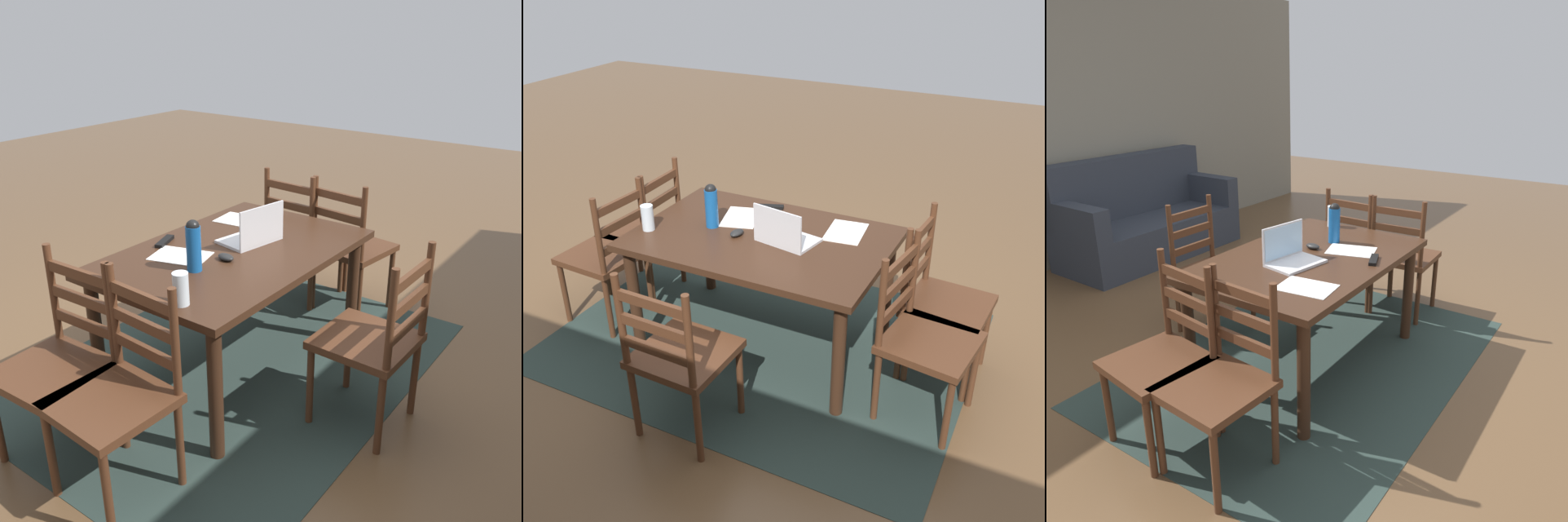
{
  "view_description": "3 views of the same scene",
  "coord_description": "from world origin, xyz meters",
  "views": [
    {
      "loc": [
        2.31,
        1.86,
        1.92
      ],
      "look_at": [
        -0.12,
        0.1,
        0.65
      ],
      "focal_mm": 40.79,
      "sensor_mm": 36.0,
      "label": 1
    },
    {
      "loc": [
        -1.5,
        2.75,
        2.27
      ],
      "look_at": [
        -0.07,
        -0.14,
        0.52
      ],
      "focal_mm": 41.9,
      "sensor_mm": 36.0,
      "label": 2
    },
    {
      "loc": [
        -2.49,
        -1.65,
        1.81
      ],
      "look_at": [
        0.06,
        0.05,
        0.67
      ],
      "focal_mm": 35.65,
      "sensor_mm": 36.0,
      "label": 3
    }
  ],
  "objects": [
    {
      "name": "dining_table",
      "position": [
        0.0,
        0.0,
        0.64
      ],
      "size": [
        1.46,
        0.97,
        0.73
      ],
      "color": "#382114",
      "rests_on": "ground"
    },
    {
      "name": "chair_right_near",
      "position": [
        1.02,
        -0.19,
        0.46
      ],
      "size": [
        0.46,
        0.46,
        0.95
      ],
      "color": "#4C2B19",
      "rests_on": "ground"
    },
    {
      "name": "paper_stack_right",
      "position": [
        0.23,
        -0.17,
        0.73
      ],
      "size": [
        0.28,
        0.34,
        0.0
      ],
      "primitive_type": "cube",
      "rotation": [
        0.0,
        0.0,
        0.29
      ],
      "color": "white",
      "rests_on": "dining_table"
    },
    {
      "name": "chair_left_near",
      "position": [
        -1.02,
        -0.2,
        0.46
      ],
      "size": [
        0.47,
        0.47,
        0.95
      ],
      "color": "#4C2B19",
      "rests_on": "ground"
    },
    {
      "name": "computer_mouse",
      "position": [
        0.13,
        0.06,
        0.75
      ],
      "size": [
        0.07,
        0.11,
        0.03
      ],
      "primitive_type": "ellipsoid",
      "rotation": [
        0.0,
        0.0,
        -0.13
      ],
      "color": "black",
      "rests_on": "dining_table"
    },
    {
      "name": "chair_right_far",
      "position": [
        1.02,
        0.2,
        0.46
      ],
      "size": [
        0.46,
        0.46,
        0.95
      ],
      "color": "#4C2B19",
      "rests_on": "ground"
    },
    {
      "name": "drinking_glass",
      "position": [
        0.64,
        0.22,
        0.81
      ],
      "size": [
        0.07,
        0.07,
        0.15
      ],
      "primitive_type": "cylinder",
      "color": "silver",
      "rests_on": "dining_table"
    },
    {
      "name": "paper_stack_left",
      "position": [
        -0.41,
        -0.26,
        0.73
      ],
      "size": [
        0.24,
        0.32,
        0.0
      ],
      "primitive_type": "cube",
      "rotation": [
        0.0,
        0.0,
        0.12
      ],
      "color": "white",
      "rests_on": "dining_table"
    },
    {
      "name": "chair_left_far",
      "position": [
        -1.02,
        0.19,
        0.46
      ],
      "size": [
        0.5,
        0.5,
        0.95
      ],
      "color": "#4C2B19",
      "rests_on": "ground"
    },
    {
      "name": "tv_remote",
      "position": [
        0.14,
        -0.37,
        0.74
      ],
      "size": [
        0.17,
        0.1,
        0.02
      ],
      "primitive_type": "cube",
      "rotation": [
        0.0,
        0.0,
        1.93
      ],
      "color": "black",
      "rests_on": "dining_table"
    },
    {
      "name": "laptop",
      "position": [
        -0.15,
        0.03,
        0.79
      ],
      "size": [
        0.35,
        0.27,
        0.23
      ],
      "color": "silver",
      "rests_on": "dining_table"
    },
    {
      "name": "ground_plane",
      "position": [
        0.0,
        0.0,
        0.0
      ],
      "size": [
        14.0,
        14.0,
        0.0
      ],
      "primitive_type": "plane",
      "color": "brown"
    },
    {
      "name": "area_rug",
      "position": [
        0.0,
        0.0,
        0.0
      ],
      "size": [
        2.5,
        1.86,
        0.01
      ],
      "primitive_type": "cube",
      "color": "#283833",
      "rests_on": "ground"
    },
    {
      "name": "water_bottle",
      "position": [
        0.33,
        0.01,
        0.87
      ],
      "size": [
        0.08,
        0.08,
        0.26
      ],
      "color": "#145199",
      "rests_on": "dining_table"
    },
    {
      "name": "chair_far_head",
      "position": [
        0.0,
        0.85,
        0.46
      ],
      "size": [
        0.45,
        0.45,
        0.95
      ],
      "color": "#4C2B19",
      "rests_on": "ground"
    }
  ]
}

